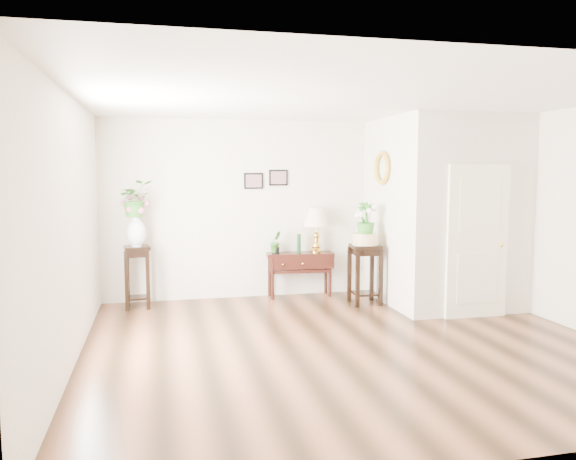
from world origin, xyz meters
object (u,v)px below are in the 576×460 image
object	(u,v)px
plant_stand_b	(365,274)
table_lamp	(316,231)
console_table	(300,275)
plant_stand_a	(138,277)

from	to	relation	value
plant_stand_b	table_lamp	bearing A→B (deg)	128.64
console_table	plant_stand_b	size ratio (longest dim) A/B	1.18
plant_stand_a	plant_stand_b	xyz separation A→B (m)	(3.34, -0.51, -0.01)
table_lamp	plant_stand_b	xyz separation A→B (m)	(0.57, -0.71, -0.61)
console_table	plant_stand_a	distance (m)	2.51
plant_stand_a	table_lamp	bearing A→B (deg)	4.07
table_lamp	plant_stand_b	size ratio (longest dim) A/B	0.80
console_table	plant_stand_b	xyz separation A→B (m)	(0.84, -0.71, 0.10)
console_table	plant_stand_b	bearing A→B (deg)	-35.14
table_lamp	plant_stand_a	xyz separation A→B (m)	(-2.78, -0.20, -0.60)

